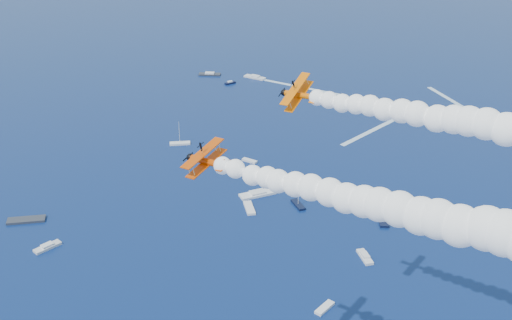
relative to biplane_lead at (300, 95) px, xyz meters
The scene contains 6 objects.
biplane_lead is the anchor object (origin of this frame).
biplane_trail 21.47m from the biplane_lead, 101.39° to the right, with size 7.88×8.84×5.33m, color #D84504, non-canonical shape.
smoke_trail_lead 33.00m from the biplane_lead, ahead, with size 66.68×8.16×11.95m, color white, non-canonical shape.
smoke_trail_trail 35.82m from the biplane_lead, 36.27° to the right, with size 66.68×8.26×11.95m, color white, non-canonical shape.
spectator_boats 103.36m from the biplane_lead, 102.31° to the left, with size 215.58×159.12×0.70m.
boat_wakes 159.73m from the biplane_lead, 108.29° to the left, with size 95.86×76.00×0.04m.
Camera 1 is at (56.17, -56.28, 97.36)m, focal length 45.60 mm.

